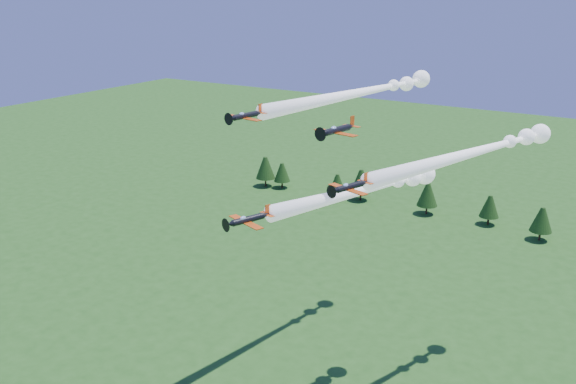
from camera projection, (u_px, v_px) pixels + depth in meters
The scene contains 5 objects.
plane_lead at pixel (371, 188), 105.10m from camera, with size 18.75×41.25×3.70m.
plane_left at pixel (365, 91), 122.11m from camera, with size 14.66×56.57×3.70m.
plane_right at pixel (479, 151), 107.52m from camera, with size 20.70×53.52×3.70m.
plane_slot at pixel (337, 130), 98.66m from camera, with size 7.82×8.57×2.73m.
treeline at pixel (514, 209), 190.75m from camera, with size 171.68×18.11×11.91m.
Camera 1 is at (48.18, -77.74, 70.81)m, focal length 40.00 mm.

